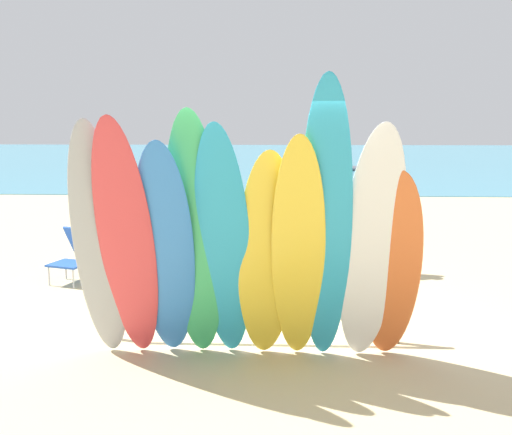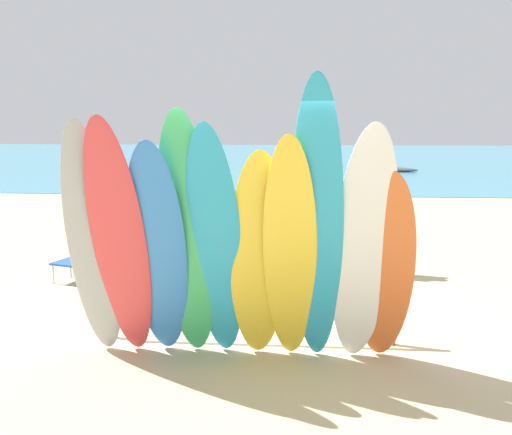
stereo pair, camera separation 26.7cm
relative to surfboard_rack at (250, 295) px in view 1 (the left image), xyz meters
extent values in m
plane|color=#D3BC8C|center=(0.00, 14.00, -0.51)|extent=(60.00, 60.00, 0.00)
cube|color=teal|center=(0.00, 32.46, -0.50)|extent=(60.00, 40.00, 0.02)
cylinder|color=brown|center=(-1.56, 0.00, -0.21)|extent=(0.07, 0.07, 0.61)
cylinder|color=brown|center=(1.56, 0.00, -0.21)|extent=(0.07, 0.07, 0.61)
cylinder|color=brown|center=(0.00, 0.00, 0.10)|extent=(3.24, 0.06, 0.06)
ellipsoid|color=#999EA3|center=(-1.36, -0.75, 0.68)|extent=(0.56, 0.96, 2.38)
ellipsoid|color=#D13D42|center=(-1.09, -0.80, 0.69)|extent=(0.52, 1.04, 2.41)
ellipsoid|color=#337AD1|center=(-0.76, -0.71, 0.59)|extent=(0.60, 0.98, 2.20)
ellipsoid|color=#38B266|center=(-0.47, -0.68, 0.72)|extent=(0.54, 0.85, 2.46)
ellipsoid|color=#289EC6|center=(-0.21, -0.68, 0.66)|extent=(0.58, 0.92, 2.35)
ellipsoid|color=yellow|center=(0.19, -0.63, 0.54)|extent=(0.63, 0.79, 2.11)
ellipsoid|color=yellow|center=(0.49, -0.71, 0.61)|extent=(0.52, 0.91, 2.25)
ellipsoid|color=#289EC6|center=(0.73, -0.77, 0.86)|extent=(0.54, 1.01, 2.75)
ellipsoid|color=white|center=(1.16, -0.67, 0.66)|extent=(0.66, 0.85, 2.35)
ellipsoid|color=orange|center=(1.38, -0.58, 0.45)|extent=(0.59, 0.72, 1.93)
cylinder|color=#9E704C|center=(1.37, 2.93, -0.15)|extent=(0.11, 0.11, 0.72)
cylinder|color=#9E704C|center=(1.65, 3.04, -0.15)|extent=(0.11, 0.11, 0.72)
cube|color=#33A36B|center=(1.51, 2.99, 0.15)|extent=(0.38, 0.24, 0.17)
cube|color=#2D4CB2|center=(1.51, 2.99, 0.49)|extent=(0.42, 0.32, 0.56)
sphere|color=#9E704C|center=(1.51, 2.99, 0.87)|extent=(0.20, 0.20, 0.20)
cylinder|color=#9E704C|center=(1.29, 2.90, 0.52)|extent=(0.09, 0.09, 0.50)
cylinder|color=#9E704C|center=(1.73, 3.08, 0.52)|extent=(0.09, 0.09, 0.50)
cylinder|color=tan|center=(-1.76, 6.14, -0.12)|extent=(0.12, 0.12, 0.78)
cylinder|color=tan|center=(-2.00, 6.35, -0.12)|extent=(0.12, 0.12, 0.78)
cube|color=#B23399|center=(-1.88, 6.25, 0.20)|extent=(0.42, 0.26, 0.19)
cube|color=orange|center=(-1.88, 6.25, 0.57)|extent=(0.44, 0.42, 0.61)
sphere|color=tan|center=(-1.88, 6.25, 0.98)|extent=(0.22, 0.22, 0.22)
cylinder|color=tan|center=(-1.69, 6.08, 0.60)|extent=(0.09, 0.09, 0.54)
cylinder|color=tan|center=(-2.07, 6.42, 0.60)|extent=(0.09, 0.09, 0.54)
cylinder|color=#B7B7BC|center=(-3.00, 2.03, -0.37)|extent=(0.02, 0.02, 0.28)
cylinder|color=#B7B7BC|center=(-2.60, 1.90, -0.37)|extent=(0.02, 0.02, 0.28)
cylinder|color=#B7B7BC|center=(-2.89, 2.39, -0.37)|extent=(0.02, 0.02, 0.28)
cylinder|color=#B7B7BC|center=(-2.49, 2.26, -0.37)|extent=(0.02, 0.02, 0.28)
cube|color=blue|center=(-2.74, 2.14, -0.22)|extent=(0.61, 0.58, 0.03)
cube|color=blue|center=(-2.63, 2.49, 0.04)|extent=(0.57, 0.43, 0.49)
ellipsoid|color=#4C515B|center=(4.24, 21.96, -0.39)|extent=(3.37, 1.58, 0.27)
camera|label=1|loc=(0.33, -6.09, 1.83)|focal=41.65mm
camera|label=2|loc=(0.60, -6.07, 1.83)|focal=41.65mm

